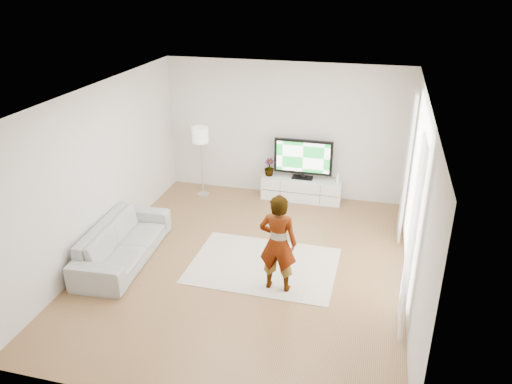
% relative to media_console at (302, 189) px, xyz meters
% --- Properties ---
extents(floor, '(6.00, 6.00, 0.00)m').
position_rel_media_console_xyz_m(floor, '(-0.43, -2.76, -0.23)').
color(floor, '#9F6C48').
rests_on(floor, ground).
extents(ceiling, '(6.00, 6.00, 0.00)m').
position_rel_media_console_xyz_m(ceiling, '(-0.43, -2.76, 2.57)').
color(ceiling, white).
rests_on(ceiling, wall_back).
extents(wall_left, '(0.02, 6.00, 2.80)m').
position_rel_media_console_xyz_m(wall_left, '(-2.93, -2.76, 1.17)').
color(wall_left, silver).
rests_on(wall_left, floor).
extents(wall_right, '(0.02, 6.00, 2.80)m').
position_rel_media_console_xyz_m(wall_right, '(2.07, -2.76, 1.17)').
color(wall_right, silver).
rests_on(wall_right, floor).
extents(wall_back, '(5.00, 0.02, 2.80)m').
position_rel_media_console_xyz_m(wall_back, '(-0.43, 0.24, 1.17)').
color(wall_back, silver).
rests_on(wall_back, floor).
extents(wall_front, '(5.00, 0.02, 2.80)m').
position_rel_media_console_xyz_m(wall_front, '(-0.43, -5.76, 1.17)').
color(wall_front, silver).
rests_on(wall_front, floor).
extents(window, '(0.01, 2.60, 2.50)m').
position_rel_media_console_xyz_m(window, '(2.05, -2.46, 1.22)').
color(window, white).
rests_on(window, wall_right).
extents(curtain_near, '(0.04, 0.70, 2.60)m').
position_rel_media_console_xyz_m(curtain_near, '(1.97, -3.76, 1.12)').
color(curtain_near, white).
rests_on(curtain_near, floor).
extents(curtain_far, '(0.04, 0.70, 2.60)m').
position_rel_media_console_xyz_m(curtain_far, '(1.97, -1.16, 1.12)').
color(curtain_far, white).
rests_on(curtain_far, floor).
extents(media_console, '(1.65, 0.47, 0.46)m').
position_rel_media_console_xyz_m(media_console, '(0.00, 0.00, 0.00)').
color(media_console, white).
rests_on(media_console, floor).
extents(television, '(1.20, 0.23, 0.83)m').
position_rel_media_console_xyz_m(television, '(0.00, 0.03, 0.68)').
color(television, black).
rests_on(television, media_console).
extents(game_console, '(0.07, 0.16, 0.21)m').
position_rel_media_console_xyz_m(game_console, '(0.72, -0.00, 0.34)').
color(game_console, white).
rests_on(game_console, media_console).
extents(potted_plant, '(0.24, 0.24, 0.37)m').
position_rel_media_console_xyz_m(potted_plant, '(-0.70, 0.00, 0.42)').
color(potted_plant, '#3F7238').
rests_on(potted_plant, media_console).
extents(rug, '(2.36, 1.72, 0.01)m').
position_rel_media_console_xyz_m(rug, '(-0.17, -2.72, -0.23)').
color(rug, beige).
rests_on(rug, floor).
extents(player, '(0.57, 0.38, 1.54)m').
position_rel_media_console_xyz_m(player, '(0.18, -3.27, 0.55)').
color(player, '#334772').
rests_on(player, rug).
extents(sofa, '(0.99, 2.25, 0.64)m').
position_rel_media_console_xyz_m(sofa, '(-2.46, -3.09, 0.09)').
color(sofa, '#AAABA6').
rests_on(sofa, floor).
extents(floor_lamp, '(0.33, 0.33, 1.50)m').
position_rel_media_console_xyz_m(floor_lamp, '(-2.09, -0.29, 1.04)').
color(floor_lamp, silver).
rests_on(floor_lamp, floor).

